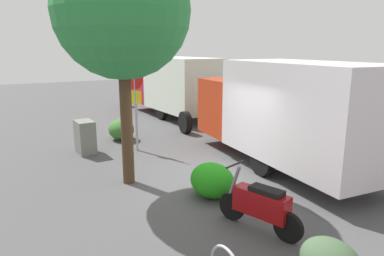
{
  "coord_description": "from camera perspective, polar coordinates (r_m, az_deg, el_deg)",
  "views": [
    {
      "loc": [
        -7.62,
        4.37,
        3.4
      ],
      "look_at": [
        0.36,
        0.04,
        1.32
      ],
      "focal_mm": 32.85,
      "sensor_mm": 36.0,
      "label": 1
    }
  ],
  "objects": [
    {
      "name": "box_truck_far",
      "position": [
        17.79,
        -3.1,
        7.15
      ],
      "size": [
        7.7,
        2.59,
        2.94
      ],
      "rotation": [
        0.0,
        0.0,
        0.06
      ],
      "color": "black",
      "rests_on": "ground"
    },
    {
      "name": "box_truck_near",
      "position": [
        10.4,
        14.28,
        2.92
      ],
      "size": [
        8.67,
        2.78,
        3.05
      ],
      "rotation": [
        0.0,
        0.0,
        -0.07
      ],
      "color": "black",
      "rests_on": "ground"
    },
    {
      "name": "ground_plane",
      "position": [
        9.42,
        1.25,
        -8.25
      ],
      "size": [
        60.0,
        60.0,
        0.0
      ],
      "primitive_type": "plane",
      "color": "#4B4A4C"
    },
    {
      "name": "street_tree",
      "position": [
        8.74,
        -11.32,
        18.09
      ],
      "size": [
        3.22,
        3.22,
        5.86
      ],
      "color": "#47301E",
      "rests_on": "ground"
    },
    {
      "name": "motorcycle",
      "position": [
        6.86,
        11.05,
        -12.19
      ],
      "size": [
        1.75,
        0.79,
        1.2
      ],
      "rotation": [
        0.0,
        0.0,
        0.32
      ],
      "color": "black",
      "rests_on": "ground"
    },
    {
      "name": "stop_sign",
      "position": [
        11.68,
        -9.21,
        5.26
      ],
      "size": [
        0.71,
        0.33,
        2.83
      ],
      "color": "#9E9EA3",
      "rests_on": "ground"
    },
    {
      "name": "utility_cabinet",
      "position": [
        12.02,
        -16.95,
        -1.42
      ],
      "size": [
        0.83,
        0.58,
        1.09
      ],
      "primitive_type": "cube",
      "rotation": [
        0.0,
        0.0,
        0.07
      ],
      "color": "slate",
      "rests_on": "ground"
    },
    {
      "name": "shrub_mid_verge",
      "position": [
        8.25,
        3.28,
        -8.45
      ],
      "size": [
        1.17,
        0.96,
        0.8
      ],
      "primitive_type": "ellipsoid",
      "color": "#208A17",
      "rests_on": "ground"
    },
    {
      "name": "shrub_near_sign",
      "position": [
        13.49,
        -11.42,
        -0.25
      ],
      "size": [
        1.14,
        0.94,
        0.78
      ],
      "primitive_type": "ellipsoid",
      "color": "#396D2C",
      "rests_on": "ground"
    }
  ]
}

